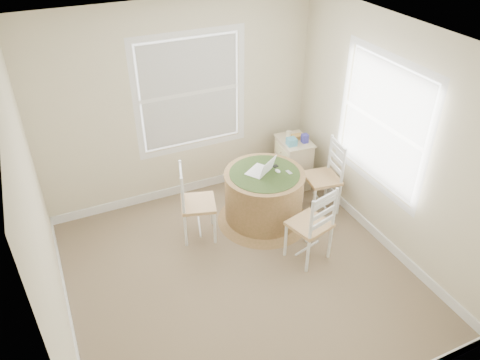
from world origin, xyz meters
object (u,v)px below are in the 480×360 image
chair_near (310,224)px  chair_left (198,203)px  round_table (264,195)px  corner_chest (293,162)px  laptop (261,170)px  chair_right (322,178)px

chair_near → chair_left: bearing=-56.8°
round_table → chair_near: 0.84m
round_table → corner_chest: size_ratio=1.67×
round_table → laptop: bearing=122.7°
chair_left → chair_right: bearing=-79.1°
laptop → corner_chest: bearing=-179.1°
round_table → chair_right: bearing=-10.4°
chair_left → chair_right: same height
chair_left → round_table: bearing=-78.2°
round_table → corner_chest: (0.75, 0.58, -0.03)m
laptop → round_table: bearing=93.5°
chair_right → laptop: 0.87m
corner_chest → round_table: bearing=-137.9°
corner_chest → chair_left: bearing=-157.5°
laptop → chair_near: bearing=68.3°
chair_near → laptop: bearing=-93.3°
laptop → chair_left: bearing=-35.1°
chair_near → chair_right: (0.65, 0.74, 0.00)m
chair_left → chair_right: size_ratio=1.00×
laptop → corner_chest: laptop is taller
round_table → chair_right: chair_right is taller
chair_near → corner_chest: bearing=-128.5°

